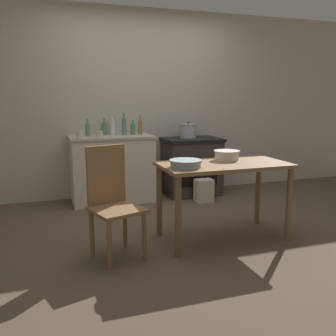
{
  "coord_description": "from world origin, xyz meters",
  "views": [
    {
      "loc": [
        -1.36,
        -3.56,
        1.37
      ],
      "look_at": [
        0.0,
        0.43,
        0.57
      ],
      "focal_mm": 40.0,
      "sensor_mm": 36.0,
      "label": 1
    }
  ],
  "objects_px": {
    "work_table": "(224,174)",
    "cup_mid_right": "(99,135)",
    "bottle_mid_left": "(113,128)",
    "bottle_center": "(124,126)",
    "chair": "(112,200)",
    "stock_pot": "(188,131)",
    "mixing_bowl_small": "(186,163)",
    "bottle_far_left": "(88,129)",
    "bottle_left": "(133,129)",
    "bottle_center_left": "(105,129)",
    "cup_right": "(80,135)",
    "flour_sack": "(204,190)",
    "bottle_center_right": "(140,127)",
    "mixing_bowl_large": "(227,155)",
    "stove": "(192,166)"
  },
  "relations": [
    {
      "from": "work_table",
      "to": "cup_mid_right",
      "type": "bearing_deg",
      "value": 122.83
    },
    {
      "from": "bottle_mid_left",
      "to": "bottle_center",
      "type": "height_order",
      "value": "bottle_center"
    },
    {
      "from": "chair",
      "to": "stock_pot",
      "type": "distance_m",
      "value": 2.31
    },
    {
      "from": "mixing_bowl_small",
      "to": "bottle_center",
      "type": "relative_size",
      "value": 1.0
    },
    {
      "from": "mixing_bowl_small",
      "to": "bottle_far_left",
      "type": "bearing_deg",
      "value": 108.98
    },
    {
      "from": "work_table",
      "to": "bottle_left",
      "type": "height_order",
      "value": "bottle_left"
    },
    {
      "from": "chair",
      "to": "bottle_center_left",
      "type": "xyz_separation_m",
      "value": [
        0.25,
        1.86,
        0.46
      ]
    },
    {
      "from": "chair",
      "to": "stock_pot",
      "type": "height_order",
      "value": "stock_pot"
    },
    {
      "from": "chair",
      "to": "bottle_center_left",
      "type": "relative_size",
      "value": 4.42
    },
    {
      "from": "stock_pot",
      "to": "cup_right",
      "type": "bearing_deg",
      "value": -170.45
    },
    {
      "from": "bottle_left",
      "to": "bottle_center",
      "type": "bearing_deg",
      "value": -166.08
    },
    {
      "from": "flour_sack",
      "to": "bottle_mid_left",
      "type": "relative_size",
      "value": 1.28
    },
    {
      "from": "bottle_center_right",
      "to": "cup_right",
      "type": "relative_size",
      "value": 2.91
    },
    {
      "from": "chair",
      "to": "bottle_mid_left",
      "type": "bearing_deg",
      "value": 61.78
    },
    {
      "from": "cup_mid_right",
      "to": "bottle_left",
      "type": "bearing_deg",
      "value": 28.84
    },
    {
      "from": "bottle_left",
      "to": "mixing_bowl_large",
      "type": "bearing_deg",
      "value": -70.12
    },
    {
      "from": "chair",
      "to": "flour_sack",
      "type": "xyz_separation_m",
      "value": [
        1.45,
        1.29,
        -0.35
      ]
    },
    {
      "from": "bottle_center_left",
      "to": "mixing_bowl_small",
      "type": "bearing_deg",
      "value": -78.09
    },
    {
      "from": "chair",
      "to": "bottle_center",
      "type": "height_order",
      "value": "bottle_center"
    },
    {
      "from": "work_table",
      "to": "mixing_bowl_large",
      "type": "distance_m",
      "value": 0.25
    },
    {
      "from": "flour_sack",
      "to": "bottle_left",
      "type": "relative_size",
      "value": 1.53
    },
    {
      "from": "flour_sack",
      "to": "cup_mid_right",
      "type": "distance_m",
      "value": 1.54
    },
    {
      "from": "work_table",
      "to": "bottle_far_left",
      "type": "xyz_separation_m",
      "value": [
        -1.06,
        1.74,
        0.32
      ]
    },
    {
      "from": "bottle_far_left",
      "to": "bottle_center_right",
      "type": "height_order",
      "value": "bottle_center_right"
    },
    {
      "from": "bottle_center_left",
      "to": "bottle_center_right",
      "type": "xyz_separation_m",
      "value": [
        0.47,
        -0.08,
        0.01
      ]
    },
    {
      "from": "bottle_mid_left",
      "to": "bottle_center_right",
      "type": "distance_m",
      "value": 0.37
    },
    {
      "from": "cup_right",
      "to": "bottle_far_left",
      "type": "bearing_deg",
      "value": 64.33
    },
    {
      "from": "work_table",
      "to": "flour_sack",
      "type": "xyz_separation_m",
      "value": [
        0.37,
        1.25,
        -0.49
      ]
    },
    {
      "from": "work_table",
      "to": "mixing_bowl_small",
      "type": "xyz_separation_m",
      "value": [
        -0.43,
        -0.09,
        0.15
      ]
    },
    {
      "from": "bottle_far_left",
      "to": "bottle_center",
      "type": "bearing_deg",
      "value": -3.87
    },
    {
      "from": "mixing_bowl_small",
      "to": "bottle_mid_left",
      "type": "bearing_deg",
      "value": 98.78
    },
    {
      "from": "stock_pot",
      "to": "cup_right",
      "type": "relative_size",
      "value": 2.73
    },
    {
      "from": "bottle_far_left",
      "to": "cup_right",
      "type": "relative_size",
      "value": 2.57
    },
    {
      "from": "bottle_center",
      "to": "bottle_center_right",
      "type": "distance_m",
      "value": 0.23
    },
    {
      "from": "flour_sack",
      "to": "mixing_bowl_small",
      "type": "xyz_separation_m",
      "value": [
        -0.79,
        -1.34,
        0.64
      ]
    },
    {
      "from": "mixing_bowl_large",
      "to": "bottle_far_left",
      "type": "height_order",
      "value": "bottle_far_left"
    },
    {
      "from": "mixing_bowl_small",
      "to": "bottle_mid_left",
      "type": "height_order",
      "value": "bottle_mid_left"
    },
    {
      "from": "mixing_bowl_small",
      "to": "cup_right",
      "type": "xyz_separation_m",
      "value": [
        -0.76,
        1.57,
        0.13
      ]
    },
    {
      "from": "stove",
      "to": "cup_mid_right",
      "type": "xyz_separation_m",
      "value": [
        -1.32,
        -0.21,
        0.51
      ]
    },
    {
      "from": "chair",
      "to": "mixing_bowl_large",
      "type": "height_order",
      "value": "chair"
    },
    {
      "from": "chair",
      "to": "bottle_center_right",
      "type": "bearing_deg",
      "value": 50.76
    },
    {
      "from": "bottle_center_left",
      "to": "cup_mid_right",
      "type": "xyz_separation_m",
      "value": [
        -0.12,
        -0.34,
        -0.04
      ]
    },
    {
      "from": "flour_sack",
      "to": "mixing_bowl_small",
      "type": "distance_m",
      "value": 1.68
    },
    {
      "from": "bottle_far_left",
      "to": "stove",
      "type": "bearing_deg",
      "value": -2.33
    },
    {
      "from": "cup_right",
      "to": "bottle_left",
      "type": "bearing_deg",
      "value": 20.06
    },
    {
      "from": "work_table",
      "to": "stock_pot",
      "type": "xyz_separation_m",
      "value": [
        0.33,
        1.73,
        0.26
      ]
    },
    {
      "from": "bottle_mid_left",
      "to": "cup_right",
      "type": "distance_m",
      "value": 0.57
    },
    {
      "from": "bottle_mid_left",
      "to": "cup_right",
      "type": "xyz_separation_m",
      "value": [
        -0.46,
        -0.34,
        -0.05
      ]
    },
    {
      "from": "mixing_bowl_small",
      "to": "bottle_far_left",
      "type": "height_order",
      "value": "bottle_far_left"
    },
    {
      "from": "stove",
      "to": "bottle_left",
      "type": "distance_m",
      "value": 1.0
    }
  ]
}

